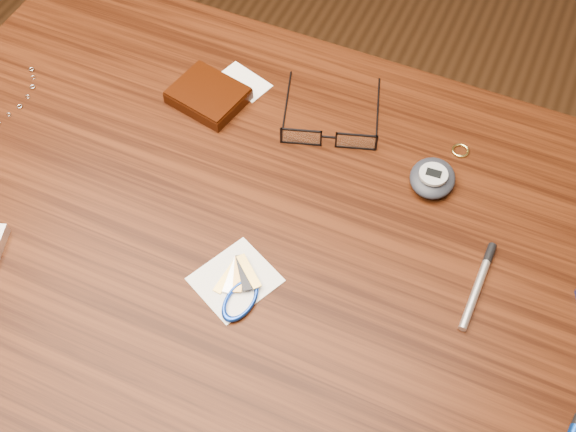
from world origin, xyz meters
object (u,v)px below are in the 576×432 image
Objects in this scene: wallet_and_card at (209,95)px; eyeglasses at (329,135)px; pedometer at (433,178)px; silver_pen at (480,279)px; desk at (245,265)px; notepad_keys at (238,289)px.

eyeglasses is at bearing -0.68° from wallet_and_card.
pedometer is 0.15m from silver_pen.
pedometer is at bearing 129.98° from silver_pen.
eyeglasses is at bearing 73.69° from desk.
wallet_and_card is at bearing 123.72° from notepad_keys.
wallet_and_card is 1.88× the size of pedometer.
eyeglasses is 0.28m from silver_pen.
pedometer is at bearing -2.36° from wallet_and_card.
wallet_and_card reaches higher than desk.
wallet_and_card is 0.45m from silver_pen.
wallet_and_card is 0.33m from pedometer.
silver_pen is (0.25, -0.13, -0.01)m from eyeglasses.
notepad_keys is at bearing -56.28° from wallet_and_card.
wallet_and_card is (-0.13, 0.17, 0.11)m from desk.
notepad_keys is (0.04, -0.09, 0.11)m from desk.
eyeglasses reaches higher than desk.
eyeglasses is 0.15m from pedometer.
desk is 8.63× the size of notepad_keys.
silver_pen is at bearing -50.02° from pedometer.
eyeglasses reaches higher than notepad_keys.
pedometer is 0.62× the size of notepad_keys.
silver_pen is at bearing 8.03° from desk.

